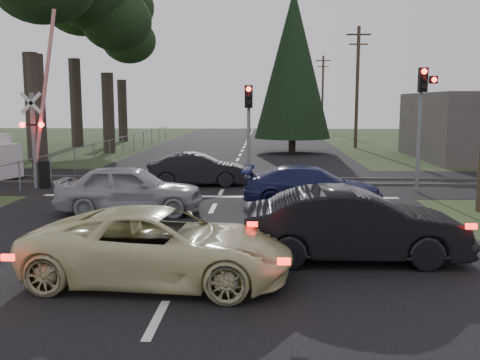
# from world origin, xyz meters

# --- Properties ---
(ground) EXTENTS (120.00, 120.00, 0.00)m
(ground) POSITION_xyz_m (0.00, 0.00, 0.00)
(ground) COLOR #293C1B
(ground) RESTS_ON ground
(road) EXTENTS (14.00, 100.00, 0.01)m
(road) POSITION_xyz_m (0.00, 10.00, 0.01)
(road) COLOR black
(road) RESTS_ON ground
(rail_corridor) EXTENTS (120.00, 8.00, 0.01)m
(rail_corridor) POSITION_xyz_m (0.00, 12.00, 0.01)
(rail_corridor) COLOR black
(rail_corridor) RESTS_ON ground
(stop_line) EXTENTS (13.00, 0.35, 0.00)m
(stop_line) POSITION_xyz_m (0.00, 8.20, 0.01)
(stop_line) COLOR silver
(stop_line) RESTS_ON ground
(rail_near) EXTENTS (120.00, 0.12, 0.10)m
(rail_near) POSITION_xyz_m (0.00, 11.20, 0.05)
(rail_near) COLOR #59544C
(rail_near) RESTS_ON ground
(rail_far) EXTENTS (120.00, 0.12, 0.10)m
(rail_far) POSITION_xyz_m (0.00, 12.80, 0.05)
(rail_far) COLOR #59544C
(rail_far) RESTS_ON ground
(crossing_signal) EXTENTS (1.62, 0.38, 6.96)m
(crossing_signal) POSITION_xyz_m (-7.27, 9.79, 2.06)
(crossing_signal) COLOR slate
(crossing_signal) RESTS_ON ground
(traffic_signal_right) EXTENTS (0.68, 0.48, 4.70)m
(traffic_signal_right) POSITION_xyz_m (7.55, 9.47, 3.31)
(traffic_signal_right) COLOR slate
(traffic_signal_right) RESTS_ON ground
(traffic_signal_center) EXTENTS (0.32, 0.48, 4.10)m
(traffic_signal_center) POSITION_xyz_m (1.00, 10.68, 2.81)
(traffic_signal_center) COLOR slate
(traffic_signal_center) RESTS_ON ground
(utility_pole_mid) EXTENTS (1.80, 0.26, 9.00)m
(utility_pole_mid) POSITION_xyz_m (8.50, 30.00, 4.73)
(utility_pole_mid) COLOR #4C3D2D
(utility_pole_mid) RESTS_ON ground
(utility_pole_far) EXTENTS (1.80, 0.26, 9.00)m
(utility_pole_far) POSITION_xyz_m (8.50, 55.00, 4.73)
(utility_pole_far) COLOR #4C3D2D
(utility_pole_far) RESTS_ON ground
(euc_tree_c) EXTENTS (6.00, 6.00, 13.20)m
(euc_tree_c) POSITION_xyz_m (-9.00, 25.00, 9.51)
(euc_tree_c) COLOR #473D33
(euc_tree_c) RESTS_ON ground
(euc_tree_e) EXTENTS (6.00, 6.00, 13.20)m
(euc_tree_e) POSITION_xyz_m (-11.00, 36.00, 9.51)
(euc_tree_e) COLOR #473D33
(euc_tree_e) RESTS_ON ground
(conifer_tree) EXTENTS (5.20, 5.20, 11.00)m
(conifer_tree) POSITION_xyz_m (3.50, 26.00, 5.99)
(conifer_tree) COLOR #473D33
(conifer_tree) RESTS_ON ground
(fence_left) EXTENTS (0.10, 36.00, 1.20)m
(fence_left) POSITION_xyz_m (-7.80, 22.50, 0.00)
(fence_left) COLOR slate
(fence_left) RESTS_ON ground
(cream_coupe) EXTENTS (5.25, 2.73, 1.41)m
(cream_coupe) POSITION_xyz_m (-0.30, -1.18, 0.71)
(cream_coupe) COLOR beige
(cream_coupe) RESTS_ON ground
(dark_hatchback) EXTENTS (4.80, 1.77, 1.57)m
(dark_hatchback) POSITION_xyz_m (3.62, 0.42, 0.79)
(dark_hatchback) COLOR black
(dark_hatchback) RESTS_ON ground
(silver_car) EXTENTS (4.54, 2.01, 1.52)m
(silver_car) POSITION_xyz_m (-2.48, 5.11, 0.76)
(silver_car) COLOR #999CA1
(silver_car) RESTS_ON ground
(blue_sedan) EXTENTS (4.67, 2.11, 1.33)m
(blue_sedan) POSITION_xyz_m (3.24, 6.55, 0.66)
(blue_sedan) COLOR #19204B
(blue_sedan) RESTS_ON ground
(dark_car_far) EXTENTS (4.16, 1.74, 1.34)m
(dark_car_far) POSITION_xyz_m (-1.12, 10.86, 0.67)
(dark_car_far) COLOR black
(dark_car_far) RESTS_ON ground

